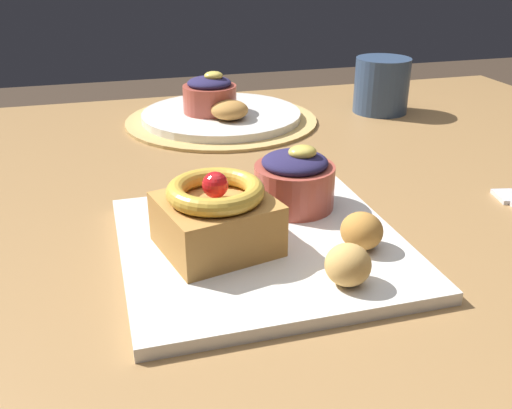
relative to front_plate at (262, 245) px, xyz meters
name	(u,v)px	position (x,y,z in m)	size (l,w,h in m)	color
dining_table	(244,272)	(0.01, 0.11, -0.09)	(1.34, 1.02, 0.73)	olive
woven_placemat	(222,120)	(0.06, 0.43, 0.00)	(0.31, 0.31, 0.01)	tan
front_plate	(262,245)	(0.00, 0.00, 0.00)	(0.26, 0.26, 0.01)	white
cake_slice	(216,216)	(-0.04, 0.00, 0.04)	(0.12, 0.11, 0.07)	#B77F3D
berry_ramekin	(295,180)	(0.05, 0.06, 0.04)	(0.08, 0.08, 0.07)	#B24C3D
fritter_front	(362,231)	(0.08, -0.04, 0.02)	(0.04, 0.04, 0.03)	#BC7F38
fritter_middle	(348,265)	(0.05, -0.09, 0.02)	(0.04, 0.04, 0.04)	tan
back_plate	(221,115)	(0.06, 0.43, 0.01)	(0.26, 0.26, 0.01)	white
back_ramekin	(210,95)	(0.04, 0.43, 0.04)	(0.09, 0.09, 0.07)	#B24C3D
back_pastry	(230,110)	(0.06, 0.38, 0.03)	(0.06, 0.06, 0.03)	#B77F3D
coffee_mug	(382,85)	(0.33, 0.41, 0.04)	(0.09, 0.09, 0.09)	#334766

